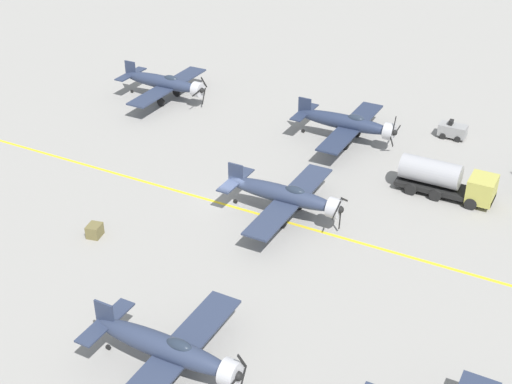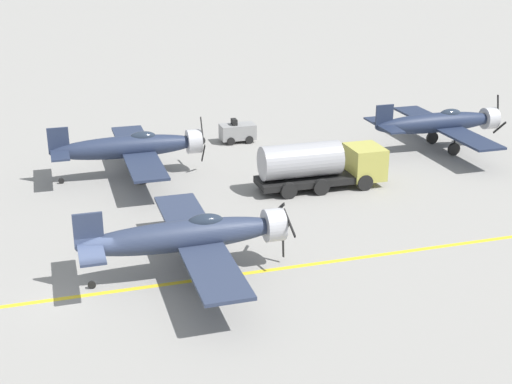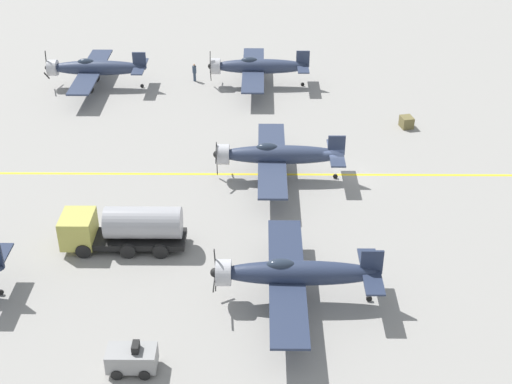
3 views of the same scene
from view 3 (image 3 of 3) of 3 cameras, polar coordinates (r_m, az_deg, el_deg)
name	(u,v)px [view 3 (image 3 of 3)]	position (r m, az deg, el deg)	size (l,w,h in m)	color
ground_plane	(337,175)	(55.83, 6.50, 1.39)	(400.00, 400.00, 0.00)	gray
taxiway_stripe	(337,175)	(55.83, 6.51, 1.39)	(0.30, 160.00, 0.01)	yellow
airplane_mid_right	(257,67)	(71.03, 0.07, 9.99)	(12.00, 9.98, 3.65)	#2C3650
airplane_far_right	(94,68)	(72.40, -12.83, 9.63)	(12.00, 9.98, 3.79)	#2A354E
airplane_mid_center	(277,155)	(54.06, 1.66, 2.97)	(12.00, 9.98, 3.65)	#2D3751
airplane_mid_left	(293,274)	(41.63, 2.98, -6.53)	(12.00, 9.98, 3.70)	#252F49
fuel_tanker	(123,228)	(47.18, -10.60, -2.84)	(2.68, 8.00, 2.98)	black
tow_tractor	(132,358)	(38.63, -9.89, -12.97)	(1.57, 2.60, 1.79)	gray
ground_crew_walking	(194,72)	(72.86, -4.95, 9.57)	(0.40, 0.40, 1.83)	#334256
supply_crate_by_tanker	(407,122)	(64.24, 11.95, 5.50)	(1.18, 0.99, 0.99)	brown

